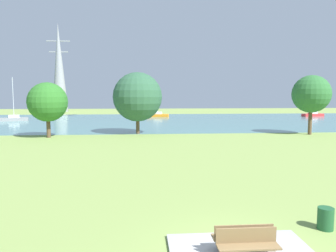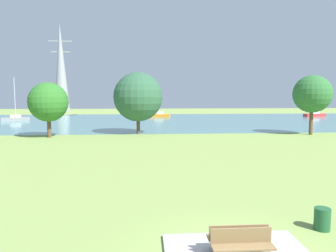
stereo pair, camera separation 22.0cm
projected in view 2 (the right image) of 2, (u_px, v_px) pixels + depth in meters
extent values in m
plane|color=#7F994C|center=(174.00, 144.00, 31.24)|extent=(160.00, 160.00, 0.00)
cube|color=#AF998C|center=(217.00, 245.00, 9.65)|extent=(0.24, 0.44, 0.40)
cube|color=#AF998C|center=(256.00, 243.00, 9.73)|extent=(0.24, 0.44, 0.40)
cube|color=brown|center=(237.00, 237.00, 9.67)|extent=(1.80, 0.48, 0.05)
cube|color=brown|center=(239.00, 232.00, 9.43)|extent=(1.80, 0.05, 0.44)
cube|color=brown|center=(243.00, 247.00, 9.03)|extent=(1.80, 0.48, 0.05)
cube|color=brown|center=(241.00, 235.00, 9.22)|extent=(1.80, 0.05, 0.44)
cylinder|color=#1E512D|center=(322.00, 219.00, 11.38)|extent=(0.56, 0.56, 0.80)
cube|color=slate|center=(160.00, 121.00, 59.03)|extent=(140.00, 40.00, 0.02)
cube|color=gray|center=(16.00, 119.00, 58.63)|extent=(5.03, 2.87, 0.60)
cube|color=white|center=(16.00, 116.00, 58.57)|extent=(2.05, 1.59, 0.50)
cylinder|color=silver|center=(15.00, 97.00, 58.23)|extent=(0.10, 0.10, 7.42)
cube|color=orange|center=(159.00, 115.00, 69.30)|extent=(5.01, 2.55, 0.60)
cube|color=white|center=(159.00, 113.00, 69.24)|extent=(2.00, 1.48, 0.50)
cylinder|color=silver|center=(159.00, 100.00, 68.97)|extent=(0.10, 0.10, 5.98)
cube|color=red|center=(315.00, 115.00, 70.59)|extent=(4.98, 2.26, 0.60)
cube|color=white|center=(315.00, 113.00, 70.54)|extent=(1.96, 1.38, 0.50)
cylinder|color=silver|center=(315.00, 97.00, 70.20)|extent=(0.10, 0.10, 7.29)
cylinder|color=brown|center=(49.00, 127.00, 35.95)|extent=(0.44, 0.44, 2.47)
sphere|color=#2B6B25|center=(48.00, 102.00, 35.68)|extent=(4.43, 4.43, 4.43)
cylinder|color=brown|center=(138.00, 124.00, 39.32)|extent=(0.44, 0.44, 2.45)
sphere|color=#2D583C|center=(138.00, 97.00, 38.99)|extent=(6.06, 6.06, 6.06)
cylinder|color=brown|center=(311.00, 121.00, 38.39)|extent=(0.44, 0.44, 3.35)
sphere|color=#2C6631|center=(312.00, 94.00, 38.07)|extent=(4.53, 4.53, 4.53)
cone|color=gray|center=(61.00, 68.00, 90.01)|extent=(4.40, 4.40, 24.85)
cube|color=gray|center=(60.00, 41.00, 89.28)|extent=(6.40, 0.30, 0.30)
cube|color=gray|center=(60.00, 52.00, 89.57)|extent=(5.20, 0.30, 0.30)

